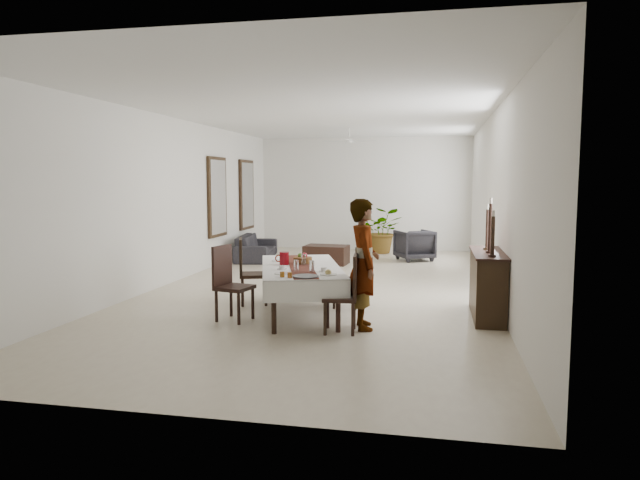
# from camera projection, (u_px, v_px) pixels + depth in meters

# --- Properties ---
(floor) EXTENTS (6.00, 12.00, 0.00)m
(floor) POSITION_uv_depth(u_px,v_px,m) (324.00, 287.00, 10.66)
(floor) COLOR beige
(floor) RESTS_ON ground
(ceiling) EXTENTS (6.00, 12.00, 0.02)m
(ceiling) POSITION_uv_depth(u_px,v_px,m) (324.00, 113.00, 10.33)
(ceiling) COLOR white
(ceiling) RESTS_ON wall_back
(wall_back) EXTENTS (6.00, 0.02, 3.20)m
(wall_back) POSITION_uv_depth(u_px,v_px,m) (364.00, 194.00, 16.34)
(wall_back) COLOR white
(wall_back) RESTS_ON floor
(wall_front) EXTENTS (6.00, 0.02, 3.20)m
(wall_front) POSITION_uv_depth(u_px,v_px,m) (183.00, 228.00, 4.64)
(wall_front) COLOR white
(wall_front) RESTS_ON floor
(wall_left) EXTENTS (0.02, 12.00, 3.20)m
(wall_left) POSITION_uv_depth(u_px,v_px,m) (173.00, 200.00, 11.09)
(wall_left) COLOR white
(wall_left) RESTS_ON floor
(wall_right) EXTENTS (0.02, 12.00, 3.20)m
(wall_right) POSITION_uv_depth(u_px,v_px,m) (493.00, 203.00, 9.90)
(wall_right) COLOR white
(wall_right) RESTS_ON floor
(dining_table_top) EXTENTS (1.59, 2.47, 0.05)m
(dining_table_top) POSITION_uv_depth(u_px,v_px,m) (301.00, 268.00, 8.45)
(dining_table_top) COLOR black
(dining_table_top) RESTS_ON table_leg_fl
(table_leg_fl) EXTENTS (0.08, 0.08, 0.67)m
(table_leg_fl) POSITION_uv_depth(u_px,v_px,m) (274.00, 309.00, 7.37)
(table_leg_fl) COLOR black
(table_leg_fl) RESTS_ON floor
(table_leg_fr) EXTENTS (0.08, 0.08, 0.67)m
(table_leg_fr) POSITION_uv_depth(u_px,v_px,m) (338.00, 307.00, 7.46)
(table_leg_fr) COLOR black
(table_leg_fr) RESTS_ON floor
(table_leg_bl) EXTENTS (0.08, 0.08, 0.67)m
(table_leg_bl) POSITION_uv_depth(u_px,v_px,m) (271.00, 280.00, 9.52)
(table_leg_bl) COLOR black
(table_leg_bl) RESTS_ON floor
(table_leg_br) EXTENTS (0.08, 0.08, 0.67)m
(table_leg_br) POSITION_uv_depth(u_px,v_px,m) (321.00, 279.00, 9.61)
(table_leg_br) COLOR black
(table_leg_br) RESTS_ON floor
(tablecloth_top) EXTENTS (1.80, 2.68, 0.01)m
(tablecloth_top) POSITION_uv_depth(u_px,v_px,m) (301.00, 266.00, 8.45)
(tablecloth_top) COLOR silver
(tablecloth_top) RESTS_ON dining_table_top
(tablecloth_drape_left) EXTENTS (0.73, 2.35, 0.29)m
(tablecloth_drape_left) POSITION_uv_depth(u_px,v_px,m) (263.00, 276.00, 8.41)
(tablecloth_drape_left) COLOR white
(tablecloth_drape_left) RESTS_ON dining_table_top
(tablecloth_drape_right) EXTENTS (0.73, 2.35, 0.29)m
(tablecloth_drape_right) POSITION_uv_depth(u_px,v_px,m) (338.00, 275.00, 8.52)
(tablecloth_drape_right) COLOR white
(tablecloth_drape_right) RESTS_ON dining_table_top
(tablecloth_drape_near) EXTENTS (1.08, 0.34, 0.29)m
(tablecloth_drape_near) POSITION_uv_depth(u_px,v_px,m) (307.00, 291.00, 7.25)
(tablecloth_drape_near) COLOR white
(tablecloth_drape_near) RESTS_ON dining_table_top
(tablecloth_drape_far) EXTENTS (1.08, 0.34, 0.29)m
(tablecloth_drape_far) POSITION_uv_depth(u_px,v_px,m) (296.00, 263.00, 9.68)
(tablecloth_drape_far) COLOR white
(tablecloth_drape_far) RESTS_ON dining_table_top
(table_runner) EXTENTS (1.02, 2.38, 0.00)m
(table_runner) POSITION_uv_depth(u_px,v_px,m) (301.00, 266.00, 8.45)
(table_runner) COLOR maroon
(table_runner) RESTS_ON tablecloth_top
(red_pitcher) EXTENTS (0.18, 0.18, 0.19)m
(red_pitcher) POSITION_uv_depth(u_px,v_px,m) (284.00, 258.00, 8.56)
(red_pitcher) COLOR maroon
(red_pitcher) RESTS_ON tablecloth_top
(pitcher_handle) EXTENTS (0.11, 0.05, 0.11)m
(pitcher_handle) POSITION_uv_depth(u_px,v_px,m) (279.00, 258.00, 8.55)
(pitcher_handle) COLOR maroon
(pitcher_handle) RESTS_ON red_pitcher
(wine_glass_near) EXTENTS (0.07, 0.07, 0.16)m
(wine_glass_near) POSITION_uv_depth(u_px,v_px,m) (312.00, 266.00, 7.84)
(wine_glass_near) COLOR silver
(wine_glass_near) RESTS_ON tablecloth_top
(wine_glass_mid) EXTENTS (0.07, 0.07, 0.16)m
(wine_glass_mid) POSITION_uv_depth(u_px,v_px,m) (296.00, 266.00, 7.91)
(wine_glass_mid) COLOR white
(wine_glass_mid) RESTS_ON tablecloth_top
(wine_glass_far) EXTENTS (0.07, 0.07, 0.16)m
(wine_glass_far) POSITION_uv_depth(u_px,v_px,m) (304.00, 260.00, 8.49)
(wine_glass_far) COLOR white
(wine_glass_far) RESTS_ON tablecloth_top
(teacup_right) EXTENTS (0.09, 0.09, 0.06)m
(teacup_right) POSITION_uv_depth(u_px,v_px,m) (324.00, 270.00, 7.91)
(teacup_right) COLOR silver
(teacup_right) RESTS_ON saucer_right
(saucer_right) EXTENTS (0.14, 0.14, 0.01)m
(saucer_right) POSITION_uv_depth(u_px,v_px,m) (324.00, 271.00, 7.91)
(saucer_right) COLOR white
(saucer_right) RESTS_ON tablecloth_top
(teacup_left) EXTENTS (0.09, 0.09, 0.06)m
(teacup_left) POSITION_uv_depth(u_px,v_px,m) (282.00, 268.00, 8.09)
(teacup_left) COLOR silver
(teacup_left) RESTS_ON saucer_left
(saucer_left) EXTENTS (0.14, 0.14, 0.01)m
(saucer_left) POSITION_uv_depth(u_px,v_px,m) (282.00, 269.00, 8.09)
(saucer_left) COLOR silver
(saucer_left) RESTS_ON tablecloth_top
(plate_near_right) EXTENTS (0.23, 0.23, 0.01)m
(plate_near_right) POSITION_uv_depth(u_px,v_px,m) (328.00, 274.00, 7.63)
(plate_near_right) COLOR silver
(plate_near_right) RESTS_ON tablecloth_top
(bread_near_right) EXTENTS (0.09, 0.09, 0.09)m
(bread_near_right) POSITION_uv_depth(u_px,v_px,m) (328.00, 272.00, 7.63)
(bread_near_right) COLOR tan
(bread_near_right) RESTS_ON plate_near_right
(plate_near_left) EXTENTS (0.23, 0.23, 0.01)m
(plate_near_left) POSITION_uv_depth(u_px,v_px,m) (283.00, 273.00, 7.71)
(plate_near_left) COLOR white
(plate_near_left) RESTS_ON tablecloth_top
(plate_far_left) EXTENTS (0.23, 0.23, 0.01)m
(plate_far_left) POSITION_uv_depth(u_px,v_px,m) (279.00, 261.00, 8.94)
(plate_far_left) COLOR white
(plate_far_left) RESTS_ON tablecloth_top
(serving_tray) EXTENTS (0.34, 0.34, 0.02)m
(serving_tray) POSITION_uv_depth(u_px,v_px,m) (306.00, 276.00, 7.46)
(serving_tray) COLOR #3C3C41
(serving_tray) RESTS_ON tablecloth_top
(jam_jar_a) EXTENTS (0.06, 0.06, 0.07)m
(jam_jar_a) POSITION_uv_depth(u_px,v_px,m) (290.00, 275.00, 7.41)
(jam_jar_a) COLOR #9B5116
(jam_jar_a) RESTS_ON tablecloth_top
(jam_jar_b) EXTENTS (0.06, 0.06, 0.07)m
(jam_jar_b) POSITION_uv_depth(u_px,v_px,m) (282.00, 274.00, 7.45)
(jam_jar_b) COLOR #8A5114
(jam_jar_b) RESTS_ON tablecloth_top
(fruit_basket) EXTENTS (0.29, 0.29, 0.10)m
(fruit_basket) POSITION_uv_depth(u_px,v_px,m) (303.00, 260.00, 8.68)
(fruit_basket) COLOR brown
(fruit_basket) RESTS_ON tablecloth_top
(fruit_red) EXTENTS (0.09, 0.09, 0.09)m
(fruit_red) POSITION_uv_depth(u_px,v_px,m) (304.00, 255.00, 8.70)
(fruit_red) COLOR maroon
(fruit_red) RESTS_ON fruit_basket
(fruit_green) EXTENTS (0.08, 0.08, 0.08)m
(fruit_green) POSITION_uv_depth(u_px,v_px,m) (300.00, 255.00, 8.70)
(fruit_green) COLOR #4C7A24
(fruit_green) RESTS_ON fruit_basket
(chair_right_near_seat) EXTENTS (0.47, 0.47, 0.05)m
(chair_right_near_seat) POSITION_uv_depth(u_px,v_px,m) (340.00, 298.00, 7.45)
(chair_right_near_seat) COLOR black
(chair_right_near_seat) RESTS_ON chair_right_near_leg_fl
(chair_right_near_leg_fl) EXTENTS (0.05, 0.05, 0.43)m
(chair_right_near_leg_fl) POSITION_uv_depth(u_px,v_px,m) (353.00, 320.00, 7.28)
(chair_right_near_leg_fl) COLOR black
(chair_right_near_leg_fl) RESTS_ON floor
(chair_right_near_leg_fr) EXTENTS (0.05, 0.05, 0.43)m
(chair_right_near_leg_fr) POSITION_uv_depth(u_px,v_px,m) (354.00, 313.00, 7.63)
(chair_right_near_leg_fr) COLOR black
(chair_right_near_leg_fr) RESTS_ON floor
(chair_right_near_leg_bl) EXTENTS (0.05, 0.05, 0.43)m
(chair_right_near_leg_bl) POSITION_uv_depth(u_px,v_px,m) (325.00, 319.00, 7.32)
(chair_right_near_leg_bl) COLOR black
(chair_right_near_leg_bl) RESTS_ON floor
(chair_right_near_leg_br) EXTENTS (0.05, 0.05, 0.43)m
(chair_right_near_leg_br) POSITION_uv_depth(u_px,v_px,m) (328.00, 313.00, 7.67)
(chair_right_near_leg_br) COLOR black
(chair_right_near_leg_br) RESTS_ON floor
(chair_right_near_back) EXTENTS (0.08, 0.44, 0.55)m
(chair_right_near_back) POSITION_uv_depth(u_px,v_px,m) (355.00, 276.00, 7.39)
(chair_right_near_back) COLOR black
(chair_right_near_back) RESTS_ON chair_right_near_seat
(chair_right_far_seat) EXTENTS (0.43, 0.43, 0.05)m
(chair_right_far_seat) POSITION_uv_depth(u_px,v_px,m) (347.00, 280.00, 8.93)
(chair_right_far_seat) COLOR black
(chair_right_far_seat) RESTS_ON chair_right_far_leg_fl
(chair_right_far_leg_fl) EXTENTS (0.04, 0.04, 0.41)m
(chair_right_far_leg_fl) POSITION_uv_depth(u_px,v_px,m) (355.00, 297.00, 8.75)
(chair_right_far_leg_fl) COLOR black
(chair_right_far_leg_fl) RESTS_ON floor
(chair_right_far_leg_fr) EXTENTS (0.04, 0.04, 0.41)m
(chair_right_far_leg_fr) POSITION_uv_depth(u_px,v_px,m) (359.00, 293.00, 9.07)
(chair_right_far_leg_fr) COLOR black
(chair_right_far_leg_fr) RESTS_ON floor
(chair_right_far_leg_bl) EXTENTS (0.04, 0.04, 0.41)m
(chair_right_far_leg_bl) POSITION_uv_depth(u_px,v_px,m) (334.00, 296.00, 8.83)
(chair_right_far_leg_bl) COLOR black
(chair_right_far_leg_bl) RESTS_ON floor
(chair_right_far_leg_br) EXTENTS (0.04, 0.04, 0.41)m
(chair_right_far_leg_br) POSITION_uv_depth(u_px,v_px,m) (339.00, 292.00, 9.15)
(chair_right_far_leg_br) COLOR black
(chair_right_far_leg_br) RESTS_ON floor
(chair_right_far_back) EXTENTS (0.05, 0.41, 0.52)m
(chair_right_far_back) POSITION_uv_depth(u_px,v_px,m) (359.00, 263.00, 8.85)
(chair_right_far_back) COLOR black
(chair_right_far_back) RESTS_ON chair_right_far_seat
(chair_left_near_seat) EXTENTS (0.54, 0.54, 0.05)m
(chair_left_near_seat) POSITION_uv_depth(u_px,v_px,m) (235.00, 288.00, 8.07)
(chair_left_near_seat) COLOR black
(chair_left_near_seat) RESTS_ON chair_left_near_leg_fl
(chair_left_near_leg_fl) EXTENTS (0.05, 0.05, 0.45)m
(chair_left_near_leg_fl) POSITION_uv_depth(u_px,v_px,m) (231.00, 301.00, 8.34)
(chair_left_near_leg_fl) COLOR black
(chair_left_near_leg_fl) RESTS_ON floor
(chair_left_near_leg_fr) EXTENTS (0.05, 0.05, 0.45)m
(chair_left_near_leg_fr) POSITION_uv_depth(u_px,v_px,m) (216.00, 306.00, 8.01)
(chair_left_near_leg_fr) COLOR black
(chair_left_near_leg_fr) RESTS_ON floor
(chair_left_near_leg_bl) EXTENTS (0.05, 0.05, 0.45)m
(chair_left_near_leg_bl) POSITION_uv_depth(u_px,v_px,m) (253.00, 304.00, 8.19)
(chair_left_near_leg_bl) COLOR black
(chair_left_near_leg_bl) RESTS_ON floor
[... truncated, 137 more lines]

